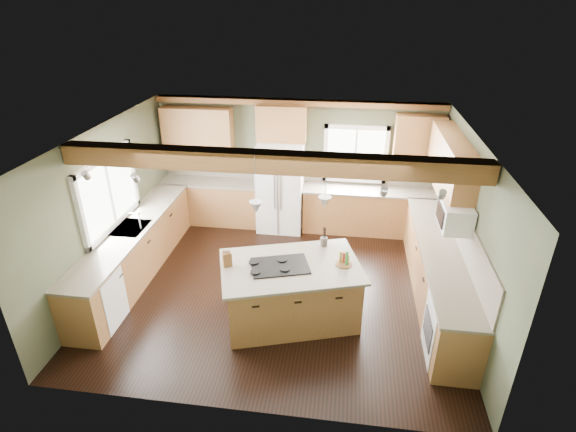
# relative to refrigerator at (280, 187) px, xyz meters

# --- Properties ---
(floor) EXTENTS (5.60, 5.60, 0.00)m
(floor) POSITION_rel_refrigerator_xyz_m (0.30, -2.12, -0.90)
(floor) COLOR black
(floor) RESTS_ON ground
(ceiling) EXTENTS (5.60, 5.60, 0.00)m
(ceiling) POSITION_rel_refrigerator_xyz_m (0.30, -2.12, 1.70)
(ceiling) COLOR silver
(ceiling) RESTS_ON wall_back
(wall_back) EXTENTS (5.60, 0.00, 5.60)m
(wall_back) POSITION_rel_refrigerator_xyz_m (0.30, 0.38, 0.40)
(wall_back) COLOR #404632
(wall_back) RESTS_ON ground
(wall_left) EXTENTS (0.00, 5.00, 5.00)m
(wall_left) POSITION_rel_refrigerator_xyz_m (-2.50, -2.12, 0.40)
(wall_left) COLOR #404632
(wall_left) RESTS_ON ground
(wall_right) EXTENTS (0.00, 5.00, 5.00)m
(wall_right) POSITION_rel_refrigerator_xyz_m (3.10, -2.12, 0.40)
(wall_right) COLOR #404632
(wall_right) RESTS_ON ground
(ceiling_beam) EXTENTS (5.55, 0.26, 0.26)m
(ceiling_beam) POSITION_rel_refrigerator_xyz_m (0.30, -2.84, 1.57)
(ceiling_beam) COLOR brown
(ceiling_beam) RESTS_ON ceiling
(soffit_trim) EXTENTS (5.55, 0.20, 0.10)m
(soffit_trim) POSITION_rel_refrigerator_xyz_m (0.30, 0.28, 1.64)
(soffit_trim) COLOR brown
(soffit_trim) RESTS_ON ceiling
(backsplash_back) EXTENTS (5.58, 0.03, 0.58)m
(backsplash_back) POSITION_rel_refrigerator_xyz_m (0.30, 0.36, 0.31)
(backsplash_back) COLOR brown
(backsplash_back) RESTS_ON wall_back
(backsplash_right) EXTENTS (0.03, 3.70, 0.58)m
(backsplash_right) POSITION_rel_refrigerator_xyz_m (3.08, -2.07, 0.31)
(backsplash_right) COLOR brown
(backsplash_right) RESTS_ON wall_right
(base_cab_back_left) EXTENTS (2.02, 0.60, 0.88)m
(base_cab_back_left) POSITION_rel_refrigerator_xyz_m (-1.49, 0.08, -0.46)
(base_cab_back_left) COLOR brown
(base_cab_back_left) RESTS_ON floor
(counter_back_left) EXTENTS (2.06, 0.64, 0.04)m
(counter_back_left) POSITION_rel_refrigerator_xyz_m (-1.49, 0.08, 0.00)
(counter_back_left) COLOR #4E4639
(counter_back_left) RESTS_ON base_cab_back_left
(base_cab_back_right) EXTENTS (2.62, 0.60, 0.88)m
(base_cab_back_right) POSITION_rel_refrigerator_xyz_m (1.79, 0.08, -0.46)
(base_cab_back_right) COLOR brown
(base_cab_back_right) RESTS_ON floor
(counter_back_right) EXTENTS (2.66, 0.64, 0.04)m
(counter_back_right) POSITION_rel_refrigerator_xyz_m (1.79, 0.08, 0.00)
(counter_back_right) COLOR #4E4639
(counter_back_right) RESTS_ON base_cab_back_right
(base_cab_left) EXTENTS (0.60, 3.70, 0.88)m
(base_cab_left) POSITION_rel_refrigerator_xyz_m (-2.20, -2.07, -0.46)
(base_cab_left) COLOR brown
(base_cab_left) RESTS_ON floor
(counter_left) EXTENTS (0.64, 3.74, 0.04)m
(counter_left) POSITION_rel_refrigerator_xyz_m (-2.20, -2.07, 0.00)
(counter_left) COLOR #4E4639
(counter_left) RESTS_ON base_cab_left
(base_cab_right) EXTENTS (0.60, 3.70, 0.88)m
(base_cab_right) POSITION_rel_refrigerator_xyz_m (2.80, -2.07, -0.46)
(base_cab_right) COLOR brown
(base_cab_right) RESTS_ON floor
(counter_right) EXTENTS (0.64, 3.74, 0.04)m
(counter_right) POSITION_rel_refrigerator_xyz_m (2.80, -2.07, 0.00)
(counter_right) COLOR #4E4639
(counter_right) RESTS_ON base_cab_right
(upper_cab_back_left) EXTENTS (1.40, 0.35, 0.90)m
(upper_cab_back_left) POSITION_rel_refrigerator_xyz_m (-1.69, 0.21, 1.05)
(upper_cab_back_left) COLOR brown
(upper_cab_back_left) RESTS_ON wall_back
(upper_cab_over_fridge) EXTENTS (0.96, 0.35, 0.70)m
(upper_cab_over_fridge) POSITION_rel_refrigerator_xyz_m (-0.00, 0.21, 1.25)
(upper_cab_over_fridge) COLOR brown
(upper_cab_over_fridge) RESTS_ON wall_back
(upper_cab_right) EXTENTS (0.35, 2.20, 0.90)m
(upper_cab_right) POSITION_rel_refrigerator_xyz_m (2.92, -1.22, 1.05)
(upper_cab_right) COLOR brown
(upper_cab_right) RESTS_ON wall_right
(upper_cab_back_corner) EXTENTS (0.90, 0.35, 0.90)m
(upper_cab_back_corner) POSITION_rel_refrigerator_xyz_m (2.60, 0.21, 1.05)
(upper_cab_back_corner) COLOR brown
(upper_cab_back_corner) RESTS_ON wall_back
(window_left) EXTENTS (0.04, 1.60, 1.05)m
(window_left) POSITION_rel_refrigerator_xyz_m (-2.48, -2.07, 0.65)
(window_left) COLOR white
(window_left) RESTS_ON wall_left
(window_back) EXTENTS (1.10, 0.04, 1.00)m
(window_back) POSITION_rel_refrigerator_xyz_m (1.45, 0.36, 0.65)
(window_back) COLOR white
(window_back) RESTS_ON wall_back
(sink) EXTENTS (0.50, 0.65, 0.03)m
(sink) POSITION_rel_refrigerator_xyz_m (-2.20, -2.07, 0.01)
(sink) COLOR #262628
(sink) RESTS_ON counter_left
(faucet) EXTENTS (0.02, 0.02, 0.28)m
(faucet) POSITION_rel_refrigerator_xyz_m (-2.02, -2.07, 0.15)
(faucet) COLOR #B2B2B7
(faucet) RESTS_ON sink
(dishwasher) EXTENTS (0.60, 0.60, 0.84)m
(dishwasher) POSITION_rel_refrigerator_xyz_m (-2.19, -3.37, -0.47)
(dishwasher) COLOR white
(dishwasher) RESTS_ON floor
(oven) EXTENTS (0.60, 0.72, 0.84)m
(oven) POSITION_rel_refrigerator_xyz_m (2.79, -3.37, -0.47)
(oven) COLOR white
(oven) RESTS_ON floor
(microwave) EXTENTS (0.40, 0.70, 0.38)m
(microwave) POSITION_rel_refrigerator_xyz_m (2.88, -2.17, 0.65)
(microwave) COLOR white
(microwave) RESTS_ON wall_right
(pendant_left) EXTENTS (0.18, 0.18, 0.16)m
(pendant_left) POSITION_rel_refrigerator_xyz_m (0.14, -2.98, 0.98)
(pendant_left) COLOR #B2B2B7
(pendant_left) RESTS_ON ceiling
(pendant_right) EXTENTS (0.18, 0.18, 0.16)m
(pendant_right) POSITION_rel_refrigerator_xyz_m (1.03, -2.70, 0.98)
(pendant_right) COLOR #B2B2B7
(pendant_right) RESTS_ON ceiling
(refrigerator) EXTENTS (0.90, 0.74, 1.80)m
(refrigerator) POSITION_rel_refrigerator_xyz_m (0.00, 0.00, 0.00)
(refrigerator) COLOR white
(refrigerator) RESTS_ON floor
(island) EXTENTS (2.11, 1.64, 0.88)m
(island) POSITION_rel_refrigerator_xyz_m (0.58, -2.84, -0.46)
(island) COLOR brown
(island) RESTS_ON floor
(island_top) EXTENTS (2.27, 1.80, 0.04)m
(island_top) POSITION_rel_refrigerator_xyz_m (0.58, -2.84, 0.00)
(island_top) COLOR #4E4639
(island_top) RESTS_ON island
(cooktop) EXTENTS (0.93, 0.75, 0.02)m
(cooktop) POSITION_rel_refrigerator_xyz_m (0.43, -2.89, 0.03)
(cooktop) COLOR black
(cooktop) RESTS_ON island_top
(knife_block) EXTENTS (0.16, 0.14, 0.21)m
(knife_block) POSITION_rel_refrigerator_xyz_m (-0.31, -2.97, 0.12)
(knife_block) COLOR brown
(knife_block) RESTS_ON island_top
(utensil_crock) EXTENTS (0.11, 0.11, 0.14)m
(utensil_crock) POSITION_rel_refrigerator_xyz_m (1.02, -2.23, 0.09)
(utensil_crock) COLOR #3E3831
(utensil_crock) RESTS_ON island_top
(bottle_tray) EXTENTS (0.29, 0.29, 0.22)m
(bottle_tray) POSITION_rel_refrigerator_xyz_m (1.33, -2.72, 0.13)
(bottle_tray) COLOR brown
(bottle_tray) RESTS_ON island_top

